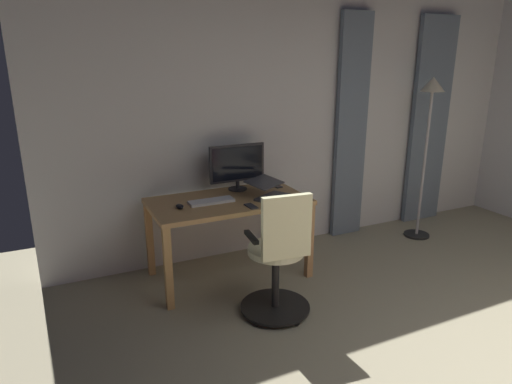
{
  "coord_description": "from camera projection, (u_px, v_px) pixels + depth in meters",
  "views": [
    {
      "loc": [
        2.54,
        0.91,
        1.98
      ],
      "look_at": [
        1.14,
        -2.06,
        0.98
      ],
      "focal_mm": 31.6,
      "sensor_mm": 36.0,
      "label": 1
    }
  ],
  "objects": [
    {
      "name": "office_chair",
      "position": [
        279.0,
        260.0,
        3.44
      ],
      "size": [
        0.56,
        0.56,
        1.04
      ],
      "rotation": [
        0.0,
        0.0,
        3.03
      ],
      "color": "black",
      "rests_on": "ground"
    },
    {
      "name": "cell_phone_by_monitor",
      "position": [
        251.0,
        206.0,
        3.82
      ],
      "size": [
        0.08,
        0.15,
        0.01
      ],
      "primitive_type": "cube",
      "rotation": [
        0.0,
        0.0,
        0.05
      ],
      "color": "#333338",
      "rests_on": "desk"
    },
    {
      "name": "curtain_left_panel",
      "position": [
        429.0,
        123.0,
        5.36
      ],
      "size": [
        0.54,
        0.06,
        2.42
      ],
      "primitive_type": "cube",
      "color": "slate",
      "rests_on": "ground"
    },
    {
      "name": "computer_mouse",
      "position": [
        180.0,
        206.0,
        3.77
      ],
      "size": [
        0.06,
        0.1,
        0.04
      ],
      "primitive_type": "ellipsoid",
      "color": "black",
      "rests_on": "desk"
    },
    {
      "name": "computer_keyboard",
      "position": [
        211.0,
        201.0,
        3.92
      ],
      "size": [
        0.4,
        0.14,
        0.02
      ],
      "primitive_type": "cube",
      "color": "silver",
      "rests_on": "desk"
    },
    {
      "name": "laptop",
      "position": [
        271.0,
        192.0,
        4.04
      ],
      "size": [
        0.45,
        0.47,
        0.16
      ],
      "rotation": [
        0.0,
        0.0,
        0.5
      ],
      "color": "#333338",
      "rests_on": "desk"
    },
    {
      "name": "desk",
      "position": [
        229.0,
        209.0,
        4.04
      ],
      "size": [
        1.39,
        0.75,
        0.75
      ],
      "color": "tan",
      "rests_on": "ground"
    },
    {
      "name": "floor_lamp",
      "position": [
        429.0,
        119.0,
        4.77
      ],
      "size": [
        0.28,
        0.28,
        1.77
      ],
      "color": "black",
      "rests_on": "ground"
    },
    {
      "name": "cell_phone_face_up",
      "position": [
        276.0,
        186.0,
        4.42
      ],
      "size": [
        0.1,
        0.15,
        0.01
      ],
      "primitive_type": "cube",
      "rotation": [
        0.0,
        0.0,
        0.21
      ],
      "color": "#232328",
      "rests_on": "desk"
    },
    {
      "name": "computer_monitor",
      "position": [
        237.0,
        165.0,
        4.25
      ],
      "size": [
        0.55,
        0.18,
        0.44
      ],
      "color": "#232328",
      "rests_on": "desk"
    },
    {
      "name": "back_room_partition",
      "position": [
        309.0,
        114.0,
        4.74
      ],
      "size": [
        5.48,
        0.1,
        2.77
      ],
      "primitive_type": "cube",
      "color": "silver",
      "rests_on": "ground"
    },
    {
      "name": "curtain_right_panel",
      "position": [
        351.0,
        129.0,
        4.9
      ],
      "size": [
        0.38,
        0.06,
        2.42
      ],
      "primitive_type": "cube",
      "color": "slate",
      "rests_on": "ground"
    }
  ]
}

